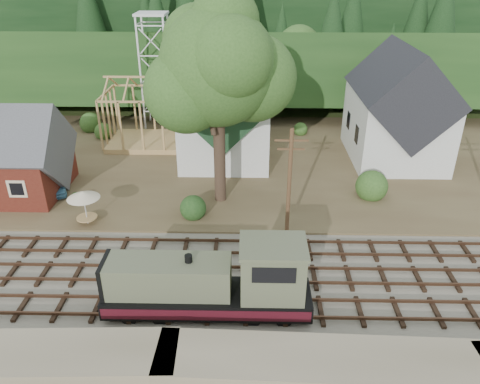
{
  "coord_description": "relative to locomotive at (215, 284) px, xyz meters",
  "views": [
    {
      "loc": [
        4.29,
        -23.15,
        18.05
      ],
      "look_at": [
        3.66,
        6.0,
        3.0
      ],
      "focal_mm": 35.0,
      "sensor_mm": 36.0,
      "label": 1
    }
  ],
  "objects": [
    {
      "name": "patio_set",
      "position": [
        -10.02,
        9.04,
        0.51
      ],
      "size": [
        2.33,
        2.33,
        2.6
      ],
      "color": "silver",
      "rests_on": "village_flat"
    },
    {
      "name": "farmhouse",
      "position": [
        15.51,
        22.0,
        2.86
      ],
      "size": [
        8.4,
        10.8,
        10.6
      ],
      "color": "silver",
      "rests_on": "village_flat"
    },
    {
      "name": "hillside",
      "position": [
        -2.49,
        45.0,
        -2.0
      ],
      "size": [
        70.0,
        28.96,
        12.74
      ],
      "primitive_type": "cube",
      "rotation": [
        -0.17,
        0.0,
        0.0
      ],
      "color": "#1E3F19",
      "rests_on": "ground"
    },
    {
      "name": "ground",
      "position": [
        -2.49,
        3.0,
        -2.0
      ],
      "size": [
        140.0,
        140.0,
        0.0
      ],
      "primitive_type": "plane",
      "color": "#384C1E",
      "rests_on": "ground"
    },
    {
      "name": "car_blue",
      "position": [
        -14.06,
        13.93,
        -1.09
      ],
      "size": [
        2.66,
        3.84,
        1.21
      ],
      "primitive_type": "imported",
      "rotation": [
        0.0,
        0.0,
        0.38
      ],
      "color": "#60A6CE",
      "rests_on": "village_flat"
    },
    {
      "name": "railroad_bed",
      "position": [
        -2.49,
        3.0,
        -1.92
      ],
      "size": [
        64.0,
        11.0,
        0.16
      ],
      "primitive_type": "cube",
      "color": "#726B5B",
      "rests_on": "ground"
    },
    {
      "name": "big_tree",
      "position": [
        -0.33,
        13.08,
        8.22
      ],
      "size": [
        10.9,
        8.4,
        14.7
      ],
      "color": "#38281E",
      "rests_on": "village_flat"
    },
    {
      "name": "locomotive",
      "position": [
        0.0,
        0.0,
        0.0
      ],
      "size": [
        11.1,
        2.78,
        4.47
      ],
      "color": "black",
      "rests_on": "railroad_bed"
    },
    {
      "name": "timber_frame",
      "position": [
        -8.49,
        25.0,
        1.26
      ],
      "size": [
        8.2,
        6.2,
        6.99
      ],
      "color": "tan",
      "rests_on": "village_flat"
    },
    {
      "name": "village_flat",
      "position": [
        -2.49,
        21.0,
        -1.85
      ],
      "size": [
        64.0,
        26.0,
        0.3
      ],
      "primitive_type": "cube",
      "color": "brown",
      "rests_on": "ground"
    },
    {
      "name": "lattice_tower",
      "position": [
        -8.49,
        31.0,
        8.03
      ],
      "size": [
        3.2,
        3.2,
        12.12
      ],
      "color": "silver",
      "rests_on": "village_flat"
    },
    {
      "name": "ridge",
      "position": [
        -2.49,
        61.0,
        -2.0
      ],
      "size": [
        80.0,
        20.0,
        12.0
      ],
      "primitive_type": "cube",
      "color": "black",
      "rests_on": "ground"
    },
    {
      "name": "church",
      "position": [
        -0.49,
        22.68,
        3.18
      ],
      "size": [
        8.4,
        15.17,
        13.0
      ],
      "color": "silver",
      "rests_on": "village_flat"
    },
    {
      "name": "telegraph_pole_near",
      "position": [
        4.51,
        8.2,
        2.24
      ],
      "size": [
        2.2,
        0.28,
        8.0
      ],
      "color": "#4C331E",
      "rests_on": "ground"
    }
  ]
}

